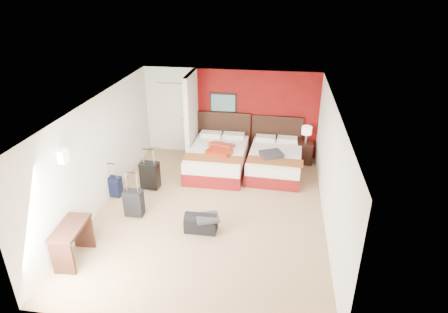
% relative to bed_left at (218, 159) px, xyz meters
% --- Properties ---
extents(ground, '(6.50, 6.50, 0.00)m').
position_rel_bed_left_xyz_m(ground, '(0.18, -2.02, -0.32)').
color(ground, tan).
rests_on(ground, ground).
extents(room_walls, '(5.02, 6.52, 2.50)m').
position_rel_bed_left_xyz_m(room_walls, '(-1.23, -0.60, 0.94)').
color(room_walls, white).
rests_on(room_walls, ground).
extents(red_accent_panel, '(3.50, 0.04, 2.50)m').
position_rel_bed_left_xyz_m(red_accent_panel, '(0.93, 1.21, 0.93)').
color(red_accent_panel, maroon).
rests_on(red_accent_panel, ground).
extents(partition_wall, '(0.12, 1.20, 2.50)m').
position_rel_bed_left_xyz_m(partition_wall, '(-0.82, 0.59, 0.93)').
color(partition_wall, silver).
rests_on(partition_wall, ground).
extents(entry_door, '(0.82, 0.06, 2.05)m').
position_rel_bed_left_xyz_m(entry_door, '(-1.57, 1.18, 0.71)').
color(entry_door, silver).
rests_on(entry_door, ground).
extents(bed_left, '(1.51, 2.14, 0.64)m').
position_rel_bed_left_xyz_m(bed_left, '(0.00, 0.00, 0.00)').
color(bed_left, white).
rests_on(bed_left, ground).
extents(bed_right, '(1.48, 2.04, 0.59)m').
position_rel_bed_left_xyz_m(bed_right, '(1.54, 0.10, -0.02)').
color(bed_right, silver).
rests_on(bed_right, ground).
extents(red_suitcase_open, '(0.85, 1.01, 0.11)m').
position_rel_bed_left_xyz_m(red_suitcase_open, '(0.10, -0.10, 0.37)').
color(red_suitcase_open, '#A8270E').
rests_on(red_suitcase_open, bed_left).
extents(jacket_bundle, '(0.66, 0.61, 0.13)m').
position_rel_bed_left_xyz_m(jacket_bundle, '(1.44, -0.20, 0.34)').
color(jacket_bundle, '#37363B').
rests_on(jacket_bundle, bed_right).
extents(nightstand, '(0.43, 0.43, 0.60)m').
position_rel_bed_left_xyz_m(nightstand, '(2.35, 0.84, -0.02)').
color(nightstand, black).
rests_on(nightstand, ground).
extents(table_lamp, '(0.30, 0.30, 0.49)m').
position_rel_bed_left_xyz_m(table_lamp, '(2.35, 0.84, 0.52)').
color(table_lamp, silver).
rests_on(table_lamp, nightstand).
extents(suitcase_black, '(0.47, 0.31, 0.67)m').
position_rel_bed_left_xyz_m(suitcase_black, '(-1.49, -1.23, 0.02)').
color(suitcase_black, black).
rests_on(suitcase_black, ground).
extents(suitcase_charcoal, '(0.41, 0.26, 0.59)m').
position_rel_bed_left_xyz_m(suitcase_charcoal, '(-1.45, -2.45, -0.02)').
color(suitcase_charcoal, black).
rests_on(suitcase_charcoal, ground).
extents(suitcase_navy, '(0.37, 0.25, 0.48)m').
position_rel_bed_left_xyz_m(suitcase_navy, '(-2.22, -1.73, -0.08)').
color(suitcase_navy, black).
rests_on(suitcase_navy, ground).
extents(duffel_bag, '(0.66, 0.35, 0.34)m').
position_rel_bed_left_xyz_m(duffel_bag, '(0.11, -2.78, -0.15)').
color(duffel_bag, black).
rests_on(duffel_bag, ground).
extents(jacket_draped, '(0.56, 0.52, 0.06)m').
position_rel_bed_left_xyz_m(jacket_draped, '(0.26, -2.83, 0.05)').
color(jacket_draped, '#343438').
rests_on(jacket_draped, duffel_bag).
extents(desk, '(0.50, 0.93, 0.75)m').
position_rel_bed_left_xyz_m(desk, '(-2.02, -4.02, 0.06)').
color(desk, black).
rests_on(desk, ground).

